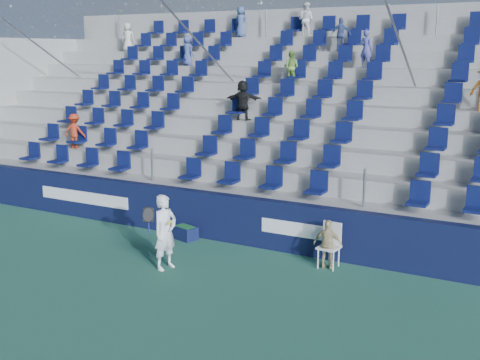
# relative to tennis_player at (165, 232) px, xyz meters

# --- Properties ---
(ground) EXTENTS (70.00, 70.00, 0.00)m
(ground) POSITION_rel_tennis_player_xyz_m (0.57, -0.78, -0.84)
(ground) COLOR #2A624D
(ground) RESTS_ON ground
(sponsor_wall) EXTENTS (24.00, 0.32, 1.20)m
(sponsor_wall) POSITION_rel_tennis_player_xyz_m (0.57, 2.37, -0.24)
(sponsor_wall) COLOR #0F1437
(sponsor_wall) RESTS_ON ground
(grandstand) EXTENTS (24.00, 8.17, 6.63)m
(grandstand) POSITION_rel_tennis_player_xyz_m (0.56, 7.46, 1.30)
(grandstand) COLOR #9D9D98
(grandstand) RESTS_ON ground
(tennis_player) EXTENTS (0.69, 0.68, 1.67)m
(tennis_player) POSITION_rel_tennis_player_xyz_m (0.00, 0.00, 0.00)
(tennis_player) COLOR white
(tennis_player) RESTS_ON ground
(line_judge_chair) EXTENTS (0.48, 0.49, 1.00)m
(line_judge_chair) POSITION_rel_tennis_player_xyz_m (3.14, 1.88, -0.27)
(line_judge_chair) COLOR white
(line_judge_chair) RESTS_ON ground
(line_judge) EXTENTS (0.67, 0.34, 1.11)m
(line_judge) POSITION_rel_tennis_player_xyz_m (3.14, 1.72, -0.29)
(line_judge) COLOR tan
(line_judge) RESTS_ON ground
(ball_bin) EXTENTS (0.69, 0.54, 0.34)m
(ball_bin) POSITION_rel_tennis_player_xyz_m (-0.81, 1.97, -0.65)
(ball_bin) COLOR #11173E
(ball_bin) RESTS_ON ground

